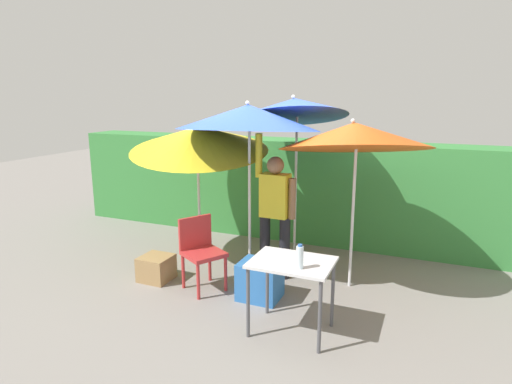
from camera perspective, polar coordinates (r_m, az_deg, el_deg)
The scene contains 12 objects.
ground_plane at distance 5.80m, azimuth -1.17°, elevation -11.28°, with size 24.00×24.00×0.00m, color gray.
hedge_row at distance 7.25m, azimuth 4.93°, elevation 0.43°, with size 8.00×0.70×1.64m, color #38843D.
umbrella_rainbow at distance 5.43m, azimuth -1.02°, elevation 9.77°, with size 1.81×1.82×2.31m.
umbrella_orange at distance 5.22m, azimuth 12.84°, elevation 7.21°, with size 1.81×1.81×2.24m.
umbrella_yellow at distance 6.09m, azimuth 5.17°, elevation 10.98°, with size 1.51×1.49×2.53m.
umbrella_navy at distance 6.06m, azimuth -7.50°, elevation 7.02°, with size 1.96×1.95×2.14m.
person_vendor at distance 5.57m, azimuth 2.52°, elevation -2.11°, with size 0.55×0.23×1.88m.
chair_plastic at distance 5.40m, azimuth -7.29°, elevation -7.40°, with size 0.60×0.60×0.89m.
cooler_box at distance 5.20m, azimuth 0.52°, elevation -11.55°, with size 0.48×0.41×0.45m, color #2D6BB7.
crate_cardboard at distance 5.84m, azimuth -12.99°, elevation -9.72°, with size 0.39×0.38×0.32m, color #9E7A4C.
folding_table at distance 4.35m, azimuth 4.75°, elevation -10.19°, with size 0.80×0.60×0.76m.
bottle_water at distance 4.11m, azimuth 5.79°, elevation -8.52°, with size 0.07×0.07×0.24m.
Camera 1 is at (2.15, -4.84, 2.37)m, focal length 30.37 mm.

